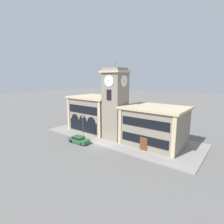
# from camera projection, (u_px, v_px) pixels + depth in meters

# --- Properties ---
(ground_plane) EXTENTS (300.00, 300.00, 0.00)m
(ground_plane) POSITION_uv_depth(u_px,v_px,m) (99.00, 146.00, 35.56)
(ground_plane) COLOR #605E5B
(sidewalk_kerb) EXTENTS (36.32, 14.20, 0.15)m
(sidewalk_kerb) POSITION_uv_depth(u_px,v_px,m) (119.00, 136.00, 41.05)
(sidewalk_kerb) COLOR gray
(sidewalk_kerb) RESTS_ON ground_plane
(clock_tower) EXTENTS (5.03, 5.03, 16.89)m
(clock_tower) POSITION_uv_depth(u_px,v_px,m) (115.00, 104.00, 38.25)
(clock_tower) COLOR gray
(clock_tower) RESTS_ON ground_plane
(town_hall_left_wing) EXTENTS (12.15, 9.63, 8.98)m
(town_hall_left_wing) POSITION_uv_depth(u_px,v_px,m) (95.00, 113.00, 45.59)
(town_hall_left_wing) COLOR gray
(town_hall_left_wing) RESTS_ON ground_plane
(town_hall_right_wing) EXTENTS (12.39, 9.63, 7.90)m
(town_hall_right_wing) POSITION_uv_depth(u_px,v_px,m) (154.00, 126.00, 35.76)
(town_hall_right_wing) COLOR gray
(town_hall_right_wing) RESTS_ON ground_plane
(parked_car_near) EXTENTS (4.81, 2.19, 1.44)m
(parked_car_near) POSITION_uv_depth(u_px,v_px,m) (79.00, 139.00, 36.95)
(parked_car_near) COLOR #285633
(parked_car_near) RESTS_ON ground_plane
(street_lamp) EXTENTS (0.36, 0.36, 5.29)m
(street_lamp) POSITION_uv_depth(u_px,v_px,m) (83.00, 124.00, 38.10)
(street_lamp) COLOR #4C4C51
(street_lamp) RESTS_ON sidewalk_kerb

